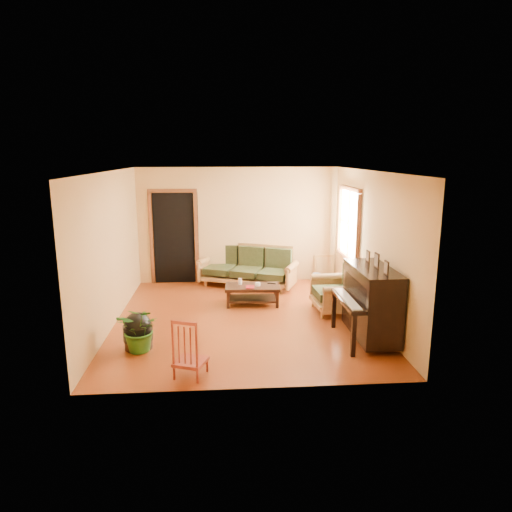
{
  "coord_description": "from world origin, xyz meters",
  "views": [
    {
      "loc": [
        -0.36,
        -7.71,
        2.88
      ],
      "look_at": [
        0.23,
        0.2,
        1.1
      ],
      "focal_mm": 32.0,
      "sensor_mm": 36.0,
      "label": 1
    }
  ],
  "objects": [
    {
      "name": "leaning_frame",
      "position": [
        1.98,
        2.42,
        0.31
      ],
      "size": [
        0.46,
        0.1,
        0.61
      ],
      "primitive_type": "cube",
      "rotation": [
        0.0,
        0.0,
        0.0
      ],
      "color": "#AF7D3A",
      "rests_on": "floor"
    },
    {
      "name": "footstool",
      "position": [
        -1.66,
        -1.15,
        0.21
      ],
      "size": [
        0.49,
        0.49,
        0.42
      ],
      "primitive_type": "cylinder",
      "rotation": [
        0.0,
        0.0,
        0.13
      ],
      "color": "black",
      "rests_on": "floor"
    },
    {
      "name": "remote",
      "position": [
        0.59,
        0.87,
        0.39
      ],
      "size": [
        0.17,
        0.09,
        0.02
      ],
      "primitive_type": "cube",
      "rotation": [
        0.0,
        0.0,
        -0.28
      ],
      "color": "black",
      "rests_on": "coffee_table"
    },
    {
      "name": "ceramic_crock",
      "position": [
        1.76,
        2.18,
        0.11
      ],
      "size": [
        0.19,
        0.19,
        0.23
      ],
      "primitive_type": "cylinder",
      "rotation": [
        0.0,
        0.0,
        -0.04
      ],
      "color": "#34459D",
      "rests_on": "floor"
    },
    {
      "name": "doorway",
      "position": [
        -1.45,
        2.48,
        1.02
      ],
      "size": [
        1.08,
        0.16,
        2.05
      ],
      "primitive_type": "cube",
      "color": "black",
      "rests_on": "floor"
    },
    {
      "name": "armchair",
      "position": [
        1.7,
        0.25,
        0.46
      ],
      "size": [
        0.94,
        0.98,
        0.93
      ],
      "primitive_type": "cube",
      "rotation": [
        0.0,
        0.0,
        0.06
      ],
      "color": "#A06E3A",
      "rests_on": "floor"
    },
    {
      "name": "potted_plant",
      "position": [
        -1.59,
        -1.26,
        0.36
      ],
      "size": [
        0.77,
        0.72,
        0.72
      ],
      "primitive_type": "imported",
      "rotation": [
        0.0,
        0.0,
        -0.29
      ],
      "color": "#235C1A",
      "rests_on": "floor"
    },
    {
      "name": "sofa",
      "position": [
        0.17,
        2.04,
        0.45
      ],
      "size": [
        2.29,
        1.65,
        0.9
      ],
      "primitive_type": "cube",
      "rotation": [
        0.0,
        0.0,
        -0.41
      ],
      "color": "#A06E3A",
      "rests_on": "floor"
    },
    {
      "name": "coffee_table",
      "position": [
        0.21,
        0.78,
        0.19
      ],
      "size": [
        1.08,
        0.63,
        0.38
      ],
      "primitive_type": "cube",
      "rotation": [
        0.0,
        0.0,
        -0.05
      ],
      "color": "black",
      "rests_on": "floor"
    },
    {
      "name": "glass_jar",
      "position": [
        0.31,
        0.76,
        0.41
      ],
      "size": [
        0.12,
        0.12,
        0.06
      ],
      "primitive_type": "cylinder",
      "rotation": [
        0.0,
        0.0,
        0.34
      ],
      "color": "white",
      "rests_on": "coffee_table"
    },
    {
      "name": "red_chair",
      "position": [
        -0.81,
        -2.1,
        0.41
      ],
      "size": [
        0.51,
        0.53,
        0.82
      ],
      "primitive_type": "cube",
      "rotation": [
        0.0,
        0.0,
        -0.36
      ],
      "color": "maroon",
      "rests_on": "floor"
    },
    {
      "name": "floor",
      "position": [
        0.0,
        0.0,
        0.0
      ],
      "size": [
        5.0,
        5.0,
        0.0
      ],
      "primitive_type": "plane",
      "color": "maroon",
      "rests_on": "ground"
    },
    {
      "name": "window",
      "position": [
        2.21,
        1.3,
        1.5
      ],
      "size": [
        0.12,
        1.36,
        1.46
      ],
      "primitive_type": "cube",
      "color": "white",
      "rests_on": "right_wall"
    },
    {
      "name": "book",
      "position": [
        0.07,
        0.64,
        0.39
      ],
      "size": [
        0.17,
        0.22,
        0.02
      ],
      "primitive_type": "imported",
      "rotation": [
        0.0,
        0.0,
        -0.07
      ],
      "color": "maroon",
      "rests_on": "coffee_table"
    },
    {
      "name": "piano",
      "position": [
        1.93,
        -1.11,
        0.59
      ],
      "size": [
        0.8,
        1.34,
        1.18
      ],
      "primitive_type": "cube",
      "rotation": [
        0.0,
        0.0,
        0.01
      ],
      "color": "black",
      "rests_on": "floor"
    },
    {
      "name": "candle",
      "position": [
        -0.03,
        0.89,
        0.44
      ],
      "size": [
        0.07,
        0.07,
        0.12
      ],
      "primitive_type": "cylinder",
      "rotation": [
        0.0,
        0.0,
        0.01
      ],
      "color": "white",
      "rests_on": "coffee_table"
    }
  ]
}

